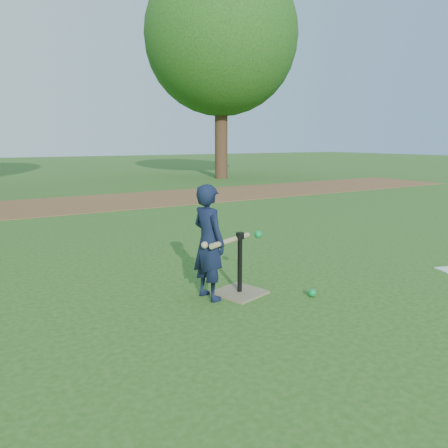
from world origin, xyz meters
TOP-DOWN VIEW (x-y plane):
  - ground at (0.00, 0.00)m, footprint 80.00×80.00m
  - dirt_strip at (0.00, 7.50)m, footprint 24.00×3.00m
  - child at (-0.49, 0.42)m, footprint 0.32×0.43m
  - wiffle_ball_ground at (0.38, -0.07)m, footprint 0.08×0.08m
  - batting_tee at (-0.17, 0.37)m, footprint 0.53×0.53m
  - swing_action at (-0.26, 0.33)m, footprint 0.67×0.29m
  - tree_right at (6.50, 12.00)m, footprint 5.80×5.80m

SIDE VIEW (x-z plane):
  - ground at x=0.00m, z-range 0.00..0.00m
  - dirt_strip at x=0.00m, z-range 0.00..0.01m
  - wiffle_ball_ground at x=0.38m, z-range 0.00..0.08m
  - batting_tee at x=-0.17m, z-range -0.20..0.42m
  - child at x=-0.49m, z-range 0.00..1.09m
  - swing_action at x=-0.26m, z-range 0.51..0.62m
  - tree_right at x=6.50m, z-range 1.19..9.39m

